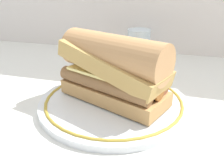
# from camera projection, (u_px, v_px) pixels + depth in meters

# --- Properties ---
(ground_plane) EXTENTS (1.50, 1.50, 0.00)m
(ground_plane) POSITION_uv_depth(u_px,v_px,m) (116.00, 101.00, 0.49)
(ground_plane) COLOR silver
(plate) EXTENTS (0.29, 0.29, 0.01)m
(plate) POSITION_uv_depth(u_px,v_px,m) (112.00, 101.00, 0.47)
(plate) COLOR white
(plate) RESTS_ON ground_plane
(sausage_sandwich) EXTENTS (0.22, 0.16, 0.12)m
(sausage_sandwich) POSITION_uv_depth(u_px,v_px,m) (112.00, 68.00, 0.44)
(sausage_sandwich) COLOR tan
(sausage_sandwich) RESTS_ON plate
(drinking_glass) EXTENTS (0.06, 0.06, 0.09)m
(drinking_glass) POSITION_uv_depth(u_px,v_px,m) (139.00, 48.00, 0.70)
(drinking_glass) COLOR silver
(drinking_glass) RESTS_ON ground_plane
(butter_knife) EXTENTS (0.16, 0.02, 0.01)m
(butter_knife) POSITION_uv_depth(u_px,v_px,m) (105.00, 69.00, 0.65)
(butter_knife) COLOR silver
(butter_knife) RESTS_ON ground_plane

